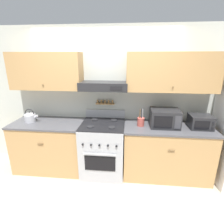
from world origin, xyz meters
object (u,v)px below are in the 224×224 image
Objects in this scene: stove_range at (103,148)px; toaster_oven at (200,122)px; tea_kettle at (30,117)px; microwave at (165,118)px; utensil_crock at (141,121)px.

toaster_oven is at bearing 1.17° from stove_range.
tea_kettle is 2.35m from microwave.
tea_kettle reaches higher than toaster_oven.
utensil_crock is at bearing 0.00° from tea_kettle.
tea_kettle is at bearing 178.51° from stove_range.
tea_kettle reaches higher than stove_range.
stove_range is 1.69m from toaster_oven.
stove_range is 3.15× the size of toaster_oven.
microwave is (1.03, 0.05, 0.59)m from stove_range.
microwave reaches higher than tea_kettle.
utensil_crock is 0.96m from toaster_oven.
stove_range is at bearing -177.10° from microwave.
stove_range is at bearing -1.49° from tea_kettle.
microwave is 0.39m from utensil_crock.
microwave is 1.35× the size of toaster_oven.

